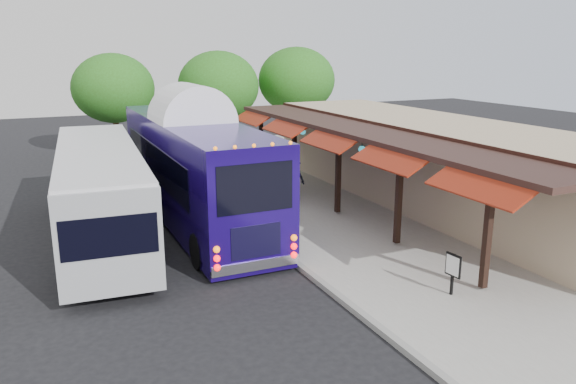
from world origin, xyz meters
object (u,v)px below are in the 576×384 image
ped_a (264,203)px  ped_c (283,194)px  coach_bus (194,164)px  city_bus (100,189)px  sign_board (453,267)px  ped_b (289,216)px  ped_d (293,179)px

ped_a → ped_c: (1.04, 0.58, 0.10)m
ped_a → ped_c: ped_c is taller
ped_c → ped_a: bearing=14.6°
coach_bus → city_bus: coach_bus is taller
city_bus → ped_a: bearing=-8.8°
city_bus → ped_c: city_bus is taller
city_bus → sign_board: size_ratio=10.69×
ped_a → ped_b: size_ratio=1.00×
ped_b → sign_board: (2.04, -5.98, -0.04)m
ped_a → ped_c: bearing=10.4°
city_bus → ped_b: size_ratio=7.55×
sign_board → ped_c: bearing=92.5°
coach_bus → ped_c: coach_bus is taller
ped_c → ped_d: 2.62m
ped_c → ped_d: ped_d is taller
ped_b → ped_c: 2.59m
ped_a → sign_board: size_ratio=1.42×
ped_b → ped_d: size_ratio=0.88×
ped_a → ped_b: 1.85m
coach_bus → ped_b: (2.20, -3.94, -1.29)m
ped_a → ped_d: (2.50, 2.76, 0.11)m
city_bus → ped_d: bearing=14.5°
ped_c → ped_d: bearing=-138.4°
ped_a → ped_c: size_ratio=0.89×
ped_b → ped_d: ped_d is taller
ped_b → ped_c: ped_c is taller
ped_a → ped_b: ped_a is taller
coach_bus → city_bus: bearing=-167.9°
ped_b → sign_board: ped_b is taller
coach_bus → sign_board: size_ratio=11.44×
coach_bus → ped_a: 3.20m
coach_bus → sign_board: bearing=-66.7°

